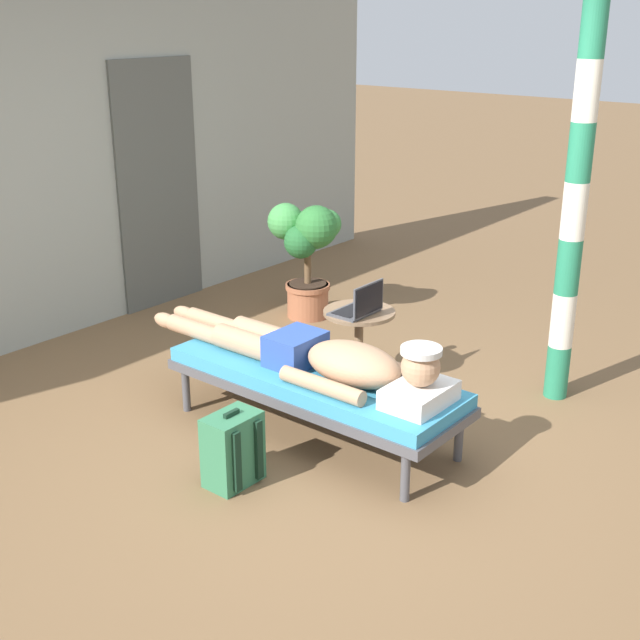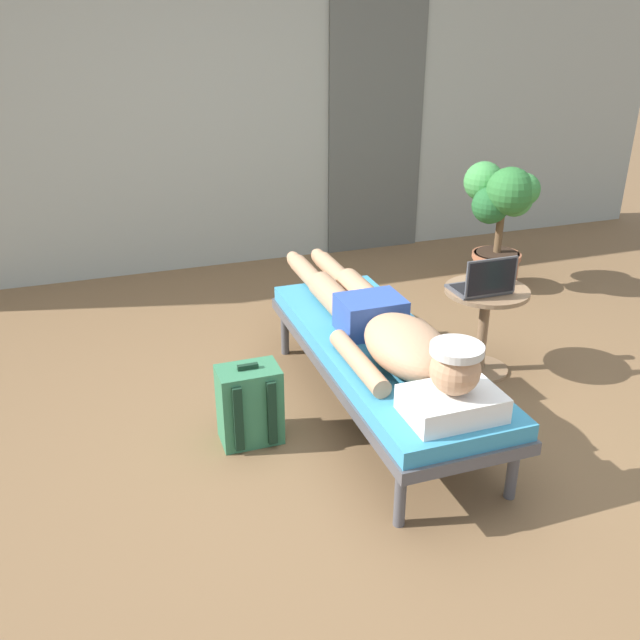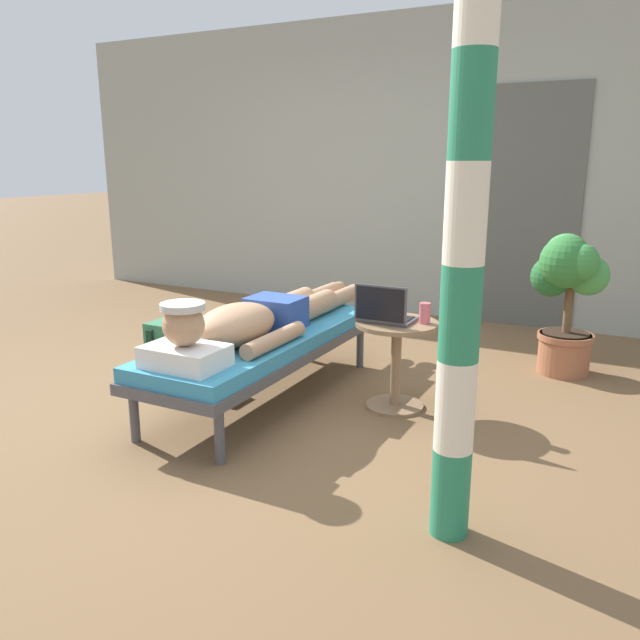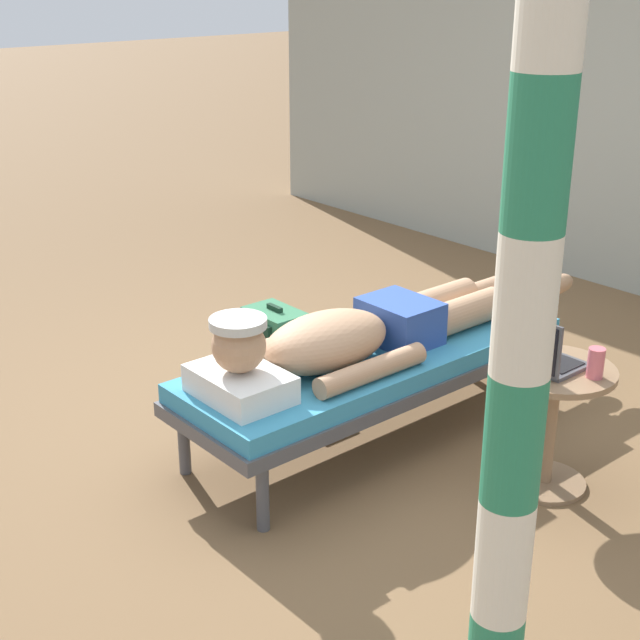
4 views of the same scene
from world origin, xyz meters
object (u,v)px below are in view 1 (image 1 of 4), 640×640
(drink_glass, at_px, (368,295))
(backpack, at_px, (232,450))
(porch_post, at_px, (574,211))
(lounge_chair, at_px, (314,381))
(laptop, at_px, (360,306))
(person_reclining, at_px, (322,356))
(side_table, at_px, (359,334))
(potted_plant, at_px, (307,245))

(drink_glass, distance_m, backpack, 1.68)
(backpack, height_order, porch_post, porch_post)
(backpack, bearing_deg, lounge_chair, 0.78)
(laptop, bearing_deg, person_reclining, -160.84)
(person_reclining, bearing_deg, lounge_chair, 90.00)
(side_table, distance_m, porch_post, 1.58)
(drink_glass, height_order, potted_plant, potted_plant)
(side_table, height_order, potted_plant, potted_plant)
(lounge_chair, bearing_deg, porch_post, -32.27)
(person_reclining, bearing_deg, potted_plant, 42.22)
(side_table, height_order, drink_glass, drink_glass)
(side_table, bearing_deg, laptop, -139.48)
(laptop, height_order, backpack, laptop)
(backpack, distance_m, potted_plant, 2.66)
(backpack, bearing_deg, side_table, 9.65)
(lounge_chair, bearing_deg, backpack, -179.22)
(side_table, xyz_separation_m, laptop, (-0.06, -0.05, 0.23))
(laptop, xyz_separation_m, drink_glass, (0.21, 0.09, 0.00))
(drink_glass, bearing_deg, side_table, -165.72)
(potted_plant, bearing_deg, side_table, -125.42)
(backpack, distance_m, porch_post, 2.52)
(side_table, bearing_deg, potted_plant, 54.58)
(side_table, relative_size, laptop, 1.69)
(laptop, bearing_deg, side_table, 40.52)
(lounge_chair, height_order, drink_glass, drink_glass)
(side_table, distance_m, potted_plant, 1.39)
(laptop, xyz_separation_m, potted_plant, (0.85, 1.16, 0.03))
(person_reclining, height_order, side_table, person_reclining)
(laptop, bearing_deg, lounge_chair, -164.98)
(backpack, bearing_deg, laptop, 8.01)
(side_table, height_order, porch_post, porch_post)
(person_reclining, xyz_separation_m, porch_post, (1.42, -0.84, 0.73))
(side_table, bearing_deg, porch_post, -59.87)
(side_table, xyz_separation_m, drink_glass, (0.15, 0.04, 0.23))
(person_reclining, xyz_separation_m, potted_plant, (1.55, 1.41, 0.09))
(potted_plant, bearing_deg, backpack, -148.86)
(lounge_chair, bearing_deg, laptop, 15.02)
(lounge_chair, xyz_separation_m, laptop, (0.70, 0.19, 0.24))
(person_reclining, distance_m, laptop, 0.74)
(drink_glass, height_order, backpack, drink_glass)
(potted_plant, relative_size, porch_post, 0.38)
(laptop, relative_size, potted_plant, 0.32)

